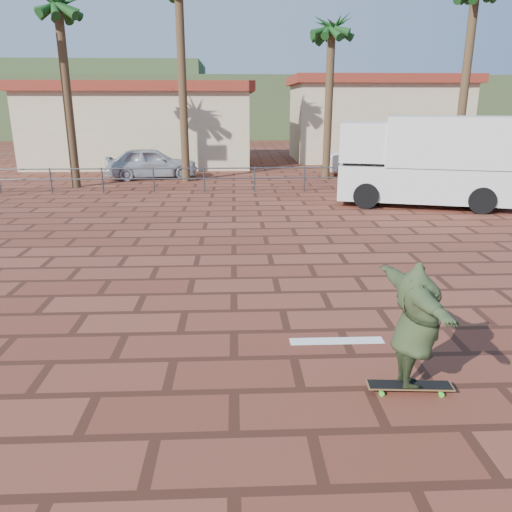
{
  "coord_description": "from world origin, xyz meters",
  "views": [
    {
      "loc": [
        -0.79,
        -7.89,
        3.39
      ],
      "look_at": [
        -0.43,
        0.58,
        0.8
      ],
      "focal_mm": 35.0,
      "sensor_mm": 36.0,
      "label": 1
    }
  ],
  "objects": [
    {
      "name": "longboard",
      "position": [
        1.32,
        -2.6,
        0.08
      ],
      "size": [
        1.05,
        0.3,
        0.1
      ],
      "rotation": [
        0.0,
        0.0,
        -0.07
      ],
      "color": "olive",
      "rests_on": "ground"
    },
    {
      "name": "building_east",
      "position": [
        8.0,
        24.0,
        2.54
      ],
      "size": [
        10.6,
        6.6,
        5.0
      ],
      "color": "beige",
      "rests_on": "ground"
    },
    {
      "name": "campervan",
      "position": [
        5.82,
        9.1,
        1.57
      ],
      "size": [
        6.21,
        3.9,
        2.99
      ],
      "rotation": [
        0.0,
        0.0,
        -0.28
      ],
      "color": "silver",
      "rests_on": "ground"
    },
    {
      "name": "hill_back",
      "position": [
        -22.0,
        56.0,
        4.0
      ],
      "size": [
        35.0,
        14.0,
        8.0
      ],
      "primitive_type": "cube",
      "color": "#384C28",
      "rests_on": "ground"
    },
    {
      "name": "guardrail",
      "position": [
        0.0,
        12.0,
        0.68
      ],
      "size": [
        24.06,
        0.06,
        1.0
      ],
      "color": "#47494F",
      "rests_on": "ground"
    },
    {
      "name": "palm_center",
      "position": [
        3.5,
        15.5,
        6.36
      ],
      "size": [
        2.4,
        2.4,
        7.75
      ],
      "color": "brown",
      "rests_on": "ground"
    },
    {
      "name": "car_silver",
      "position": [
        -4.7,
        16.0,
        0.72
      ],
      "size": [
        4.49,
        2.43,
        1.45
      ],
      "primitive_type": "imported",
      "rotation": [
        0.0,
        0.0,
        1.75
      ],
      "color": "#AEB1B5",
      "rests_on": "ground"
    },
    {
      "name": "building_west",
      "position": [
        -6.0,
        22.0,
        2.28
      ],
      "size": [
        12.6,
        7.6,
        4.5
      ],
      "color": "beige",
      "rests_on": "ground"
    },
    {
      "name": "skateboarder",
      "position": [
        1.32,
        -2.6,
        0.89
      ],
      "size": [
        0.66,
        1.97,
        1.57
      ],
      "primitive_type": "imported",
      "rotation": [
        0.0,
        0.0,
        1.64
      ],
      "color": "#2F3C20",
      "rests_on": "longboard"
    },
    {
      "name": "hill_front",
      "position": [
        0.0,
        50.0,
        3.0
      ],
      "size": [
        70.0,
        18.0,
        6.0
      ],
      "primitive_type": "cube",
      "color": "#384C28",
      "rests_on": "ground"
    },
    {
      "name": "car_white",
      "position": [
        5.88,
        16.5,
        0.68
      ],
      "size": [
        4.34,
        2.21,
        1.37
      ],
      "primitive_type": "imported",
      "rotation": [
        0.0,
        0.0,
        1.38
      ],
      "color": "silver",
      "rests_on": "ground"
    },
    {
      "name": "palm_far_left",
      "position": [
        -7.5,
        13.5,
        6.83
      ],
      "size": [
        2.4,
        2.4,
        8.25
      ],
      "color": "brown",
      "rests_on": "ground"
    },
    {
      "name": "paint_stripe",
      "position": [
        0.7,
        -1.2,
        0.0
      ],
      "size": [
        1.4,
        0.22,
        0.01
      ],
      "primitive_type": "cube",
      "color": "white",
      "rests_on": "ground"
    },
    {
      "name": "ground",
      "position": [
        0.0,
        0.0,
        0.0
      ],
      "size": [
        120.0,
        120.0,
        0.0
      ],
      "primitive_type": "plane",
      "color": "brown",
      "rests_on": "ground"
    }
  ]
}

